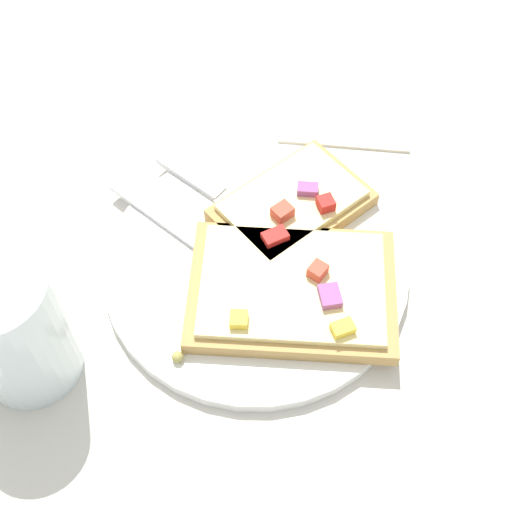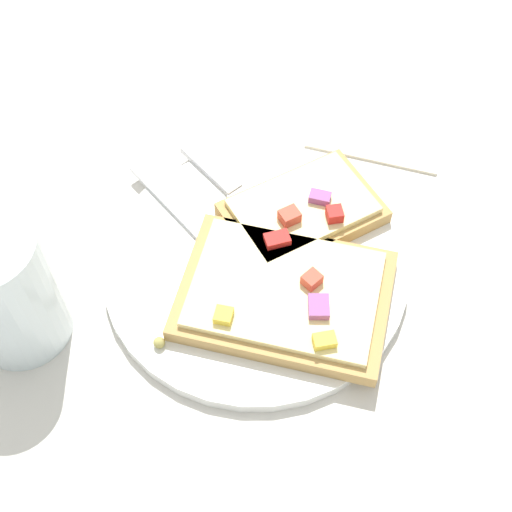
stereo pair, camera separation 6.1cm
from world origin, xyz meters
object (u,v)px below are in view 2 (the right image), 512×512
Objects in this scene: pizza_slice_corner at (303,211)px; drinking_glass at (5,290)px; napkin at (377,131)px; plate at (256,266)px; fork at (219,252)px; knife at (241,196)px; pizza_slice_main at (285,294)px.

drinking_glass is (0.19, 0.17, 0.04)m from pizza_slice_corner.
pizza_slice_corner is 0.14m from napkin.
drinking_glass is at bearing 174.92° from pizza_slice_corner.
pizza_slice_corner reaches higher than plate.
plate is at bearing 69.90° from napkin.
fork is 1.67× the size of drinking_glass.
knife is 0.12m from pizza_slice_main.
pizza_slice_corner is (0.01, -0.09, 0.00)m from pizza_slice_main.
knife reaches higher than napkin.
pizza_slice_corner is at bearing -139.17° from drinking_glass.
fork is 0.06m from knife.
drinking_glass is (0.20, 0.08, 0.04)m from pizza_slice_main.
pizza_slice_corner is at bearing -114.47° from plate.
knife is 0.22m from drinking_glass.
drinking_glass reaches higher than fork.
napkin is (-0.04, -0.22, -0.02)m from pizza_slice_main.
knife reaches higher than plate.
plate is at bearing -29.16° from knife.
pizza_slice_corner reaches higher than napkin.
drinking_glass is 0.92× the size of napkin.
pizza_slice_main is at bearing 10.64° from fork.
fork is 1.15× the size of pizza_slice_main.
plate reaches higher than napkin.
fork is 1.17× the size of knife.
pizza_slice_corner is at bearing 27.12° from knife.
napkin is (-0.04, -0.13, -0.02)m from pizza_slice_corner.
fork is 1.54× the size of napkin.
pizza_slice_main is 1.35× the size of napkin.
plate is 2.02× the size of napkin.
plate is at bearing -43.60° from pizza_slice_main.
pizza_slice_main is at bearing 139.04° from plate.
knife is at bearing 50.87° from napkin.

